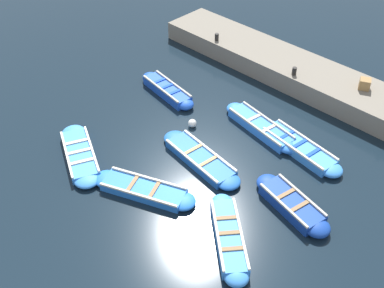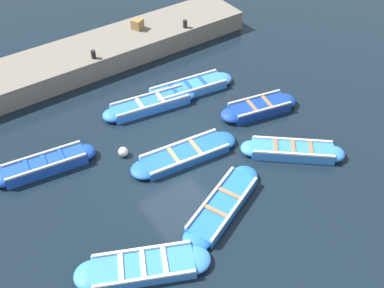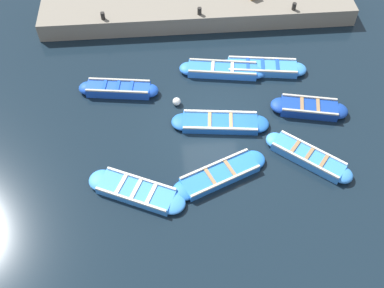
% 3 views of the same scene
% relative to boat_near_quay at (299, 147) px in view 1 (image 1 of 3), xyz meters
% --- Properties ---
extents(ground_plane, '(120.00, 120.00, 0.00)m').
position_rel_boat_near_quay_xyz_m(ground_plane, '(3.28, -2.56, -0.17)').
color(ground_plane, black).
extents(boat_near_quay, '(1.40, 4.05, 0.40)m').
position_rel_boat_near_quay_xyz_m(boat_near_quay, '(0.00, 0.00, 0.00)').
color(boat_near_quay, '#3884E0').
rests_on(boat_near_quay, ground).
extents(boat_broadside, '(2.43, 3.80, 0.36)m').
position_rel_boat_near_quay_xyz_m(boat_broadside, '(6.10, -5.69, -0.02)').
color(boat_broadside, '#3884E0').
rests_on(boat_broadside, ground).
extents(boat_stern_in, '(1.35, 4.05, 0.36)m').
position_rel_boat_near_quay_xyz_m(boat_stern_in, '(3.09, -2.28, -0.02)').
color(boat_stern_in, '#1E59AD').
rests_on(boat_stern_in, ground).
extents(boat_tucked, '(1.51, 3.30, 0.46)m').
position_rel_boat_near_quay_xyz_m(boat_tucked, '(2.63, 1.50, 0.03)').
color(boat_tucked, navy).
rests_on(boat_tucked, ground).
extents(boat_mid_row, '(2.89, 3.22, 0.43)m').
position_rel_boat_near_quay_xyz_m(boat_mid_row, '(5.11, 0.86, 0.01)').
color(boat_mid_row, '#3884E0').
rests_on(boat_mid_row, ground).
extents(boat_bow_out, '(2.30, 3.87, 0.35)m').
position_rel_boat_near_quay_xyz_m(boat_bow_out, '(5.62, -2.59, -0.03)').
color(boat_bow_out, blue).
rests_on(boat_bow_out, ground).
extents(boat_far_corner, '(1.37, 3.93, 0.42)m').
position_rel_boat_near_quay_xyz_m(boat_far_corner, '(0.02, -1.82, 0.01)').
color(boat_far_corner, blue).
rests_on(boat_far_corner, ground).
extents(boat_alongside, '(1.19, 3.52, 0.47)m').
position_rel_boat_near_quay_xyz_m(boat_alongside, '(0.88, -6.43, 0.03)').
color(boat_alongside, '#1947B7').
rests_on(boat_alongside, ground).
extents(quay_wall, '(2.59, 15.45, 0.89)m').
position_rel_boat_near_quay_xyz_m(quay_wall, '(-4.14, -2.56, 0.27)').
color(quay_wall, slate).
rests_on(quay_wall, ground).
extents(bollard_north, '(0.20, 0.20, 0.35)m').
position_rel_boat_near_quay_xyz_m(bollard_north, '(-3.20, -7.14, 0.89)').
color(bollard_north, black).
rests_on(bollard_north, quay_wall).
extents(bollard_mid_north, '(0.20, 0.20, 0.35)m').
position_rel_boat_near_quay_xyz_m(bollard_mid_north, '(-3.20, -2.56, 0.89)').
color(bollard_mid_north, black).
rests_on(bollard_mid_north, quay_wall).
extents(wooden_crate, '(0.59, 0.59, 0.44)m').
position_rel_boat_near_quay_xyz_m(wooden_crate, '(-4.34, 0.19, 0.94)').
color(wooden_crate, olive).
rests_on(wooden_crate, quay_wall).
extents(buoy_orange_near, '(0.34, 0.34, 0.34)m').
position_rel_boat_near_quay_xyz_m(buoy_orange_near, '(1.78, -3.97, -0.00)').
color(buoy_orange_near, silver).
rests_on(buoy_orange_near, ground).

